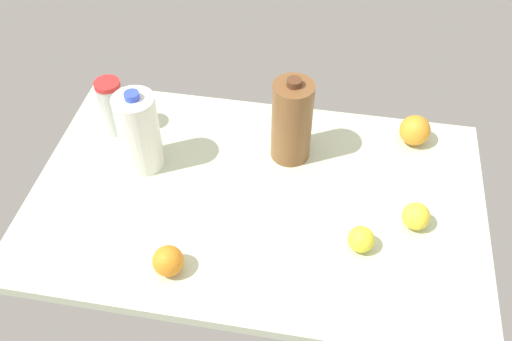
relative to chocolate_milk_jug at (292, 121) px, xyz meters
The scene contains 8 objects.
countertop 23.30cm from the chocolate_milk_jug, 68.91° to the left, with size 120.00×76.00×3.00cm, color beige.
chocolate_milk_jug is the anchor object (origin of this frame).
milk_jug 40.94cm from the chocolate_milk_jug, 15.14° to the left, with size 11.11×11.11×25.03cm.
tumbler_cup 52.02cm from the chocolate_milk_jug, ahead, with size 7.22×7.22×17.55cm.
orange_near_front 50.19cm from the chocolate_milk_jug, 62.31° to the left, with size 7.45×7.45×7.45cm, color orange.
lemon_beside_bowl 40.74cm from the chocolate_milk_jug, 149.79° to the left, with size 6.99×6.99×6.99cm, color yellow.
orange_far_back 37.01cm from the chocolate_milk_jug, 162.02° to the right, with size 8.76×8.76×8.76cm, color orange.
lemon_by_jug 37.35cm from the chocolate_milk_jug, 125.75° to the left, with size 6.55×6.55×6.55cm, color yellow.
Camera 1 is at (-17.09, 97.33, 118.04)cm, focal length 40.00 mm.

